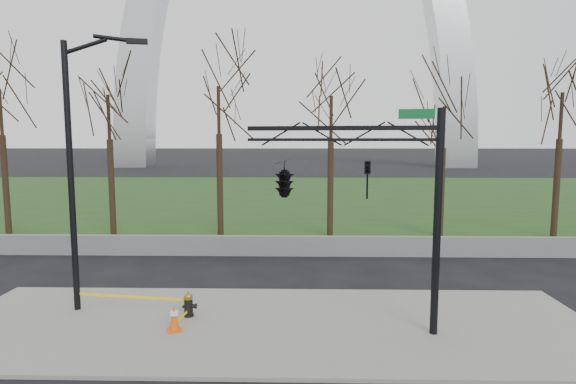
{
  "coord_description": "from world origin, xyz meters",
  "views": [
    {
      "loc": [
        0.74,
        -12.52,
        5.22
      ],
      "look_at": [
        0.43,
        2.0,
        3.57
      ],
      "focal_mm": 29.14,
      "sensor_mm": 36.0,
      "label": 1
    }
  ],
  "objects_px": {
    "traffic_cone": "(174,318)",
    "street_light": "(78,157)",
    "traffic_signal_mast": "(313,179)",
    "fire_hydrant": "(189,305)"
  },
  "relations": [
    {
      "from": "fire_hydrant",
      "to": "street_light",
      "type": "distance_m",
      "value": 5.4
    },
    {
      "from": "fire_hydrant",
      "to": "traffic_cone",
      "type": "xyz_separation_m",
      "value": [
        -0.15,
        -1.05,
        0.01
      ]
    },
    {
      "from": "traffic_cone",
      "to": "street_light",
      "type": "bearing_deg",
      "value": 153.13
    },
    {
      "from": "traffic_signal_mast",
      "to": "fire_hydrant",
      "type": "bearing_deg",
      "value": 178.84
    },
    {
      "from": "fire_hydrant",
      "to": "traffic_cone",
      "type": "distance_m",
      "value": 1.06
    },
    {
      "from": "street_light",
      "to": "traffic_signal_mast",
      "type": "xyz_separation_m",
      "value": [
        6.83,
        -1.13,
        -0.55
      ]
    },
    {
      "from": "traffic_cone",
      "to": "street_light",
      "type": "distance_m",
      "value": 5.51
    },
    {
      "from": "traffic_signal_mast",
      "to": "street_light",
      "type": "bearing_deg",
      "value": 178.85
    },
    {
      "from": "fire_hydrant",
      "to": "street_light",
      "type": "relative_size",
      "value": 0.09
    },
    {
      "from": "fire_hydrant",
      "to": "street_light",
      "type": "bearing_deg",
      "value": 172.11
    }
  ]
}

